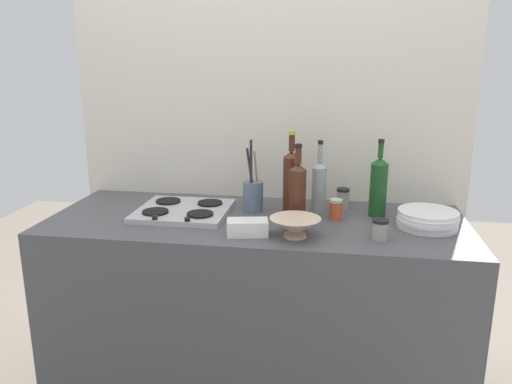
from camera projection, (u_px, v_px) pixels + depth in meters
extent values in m
cube|color=#4C4C51|center=(256.00, 312.00, 2.31)|extent=(1.80, 0.70, 0.90)
cube|color=beige|center=(268.00, 162.00, 2.51)|extent=(1.90, 0.06, 2.15)
cube|color=#B2B2B7|center=(184.00, 211.00, 2.27)|extent=(0.40, 0.38, 0.02)
cylinder|color=black|center=(155.00, 212.00, 2.20)|extent=(0.11, 0.11, 0.01)
cylinder|color=black|center=(200.00, 214.00, 2.16)|extent=(0.11, 0.11, 0.01)
cylinder|color=black|center=(168.00, 201.00, 2.36)|extent=(0.11, 0.11, 0.01)
cylinder|color=black|center=(210.00, 203.00, 2.33)|extent=(0.11, 0.11, 0.01)
cylinder|color=black|center=(155.00, 218.00, 2.11)|extent=(0.02, 0.02, 0.02)
cylinder|color=black|center=(187.00, 219.00, 2.08)|extent=(0.02, 0.02, 0.02)
cylinder|color=white|center=(427.00, 226.00, 2.08)|extent=(0.24, 0.24, 0.01)
cylinder|color=white|center=(427.00, 223.00, 2.08)|extent=(0.24, 0.24, 0.01)
cylinder|color=white|center=(427.00, 220.00, 2.07)|extent=(0.24, 0.24, 0.01)
cylinder|color=white|center=(428.00, 216.00, 2.06)|extent=(0.24, 0.24, 0.01)
cylinder|color=white|center=(428.00, 213.00, 2.06)|extent=(0.24, 0.24, 0.01)
cylinder|color=#472314|center=(297.00, 197.00, 2.11)|extent=(0.07, 0.07, 0.23)
cone|color=#472314|center=(298.00, 167.00, 2.08)|extent=(0.07, 0.07, 0.02)
cylinder|color=#472314|center=(298.00, 156.00, 2.07)|extent=(0.03, 0.03, 0.07)
cylinder|color=black|center=(299.00, 146.00, 2.06)|extent=(0.03, 0.03, 0.02)
cylinder|color=#472314|center=(291.00, 186.00, 2.24)|extent=(0.07, 0.07, 0.26)
cone|color=#472314|center=(292.00, 154.00, 2.20)|extent=(0.07, 0.07, 0.03)
cylinder|color=#472314|center=(292.00, 143.00, 2.19)|extent=(0.03, 0.03, 0.07)
cylinder|color=gold|center=(292.00, 133.00, 2.18)|extent=(0.03, 0.03, 0.02)
cylinder|color=gray|center=(319.00, 190.00, 2.27)|extent=(0.07, 0.07, 0.20)
cone|color=gray|center=(320.00, 165.00, 2.24)|extent=(0.07, 0.07, 0.02)
cylinder|color=gray|center=(320.00, 153.00, 2.23)|extent=(0.02, 0.02, 0.08)
cylinder|color=black|center=(321.00, 142.00, 2.21)|extent=(0.02, 0.02, 0.02)
cylinder|color=#19471E|center=(378.00, 190.00, 2.21)|extent=(0.08, 0.08, 0.23)
cone|color=#19471E|center=(380.00, 161.00, 2.17)|extent=(0.08, 0.08, 0.03)
cylinder|color=#19471E|center=(381.00, 150.00, 2.16)|extent=(0.02, 0.02, 0.06)
cylinder|color=black|center=(381.00, 141.00, 2.15)|extent=(0.03, 0.03, 0.02)
cylinder|color=beige|center=(295.00, 235.00, 1.97)|extent=(0.09, 0.09, 0.01)
cone|color=beige|center=(295.00, 226.00, 1.96)|extent=(0.20, 0.20, 0.07)
cube|color=white|center=(247.00, 227.00, 1.99)|extent=(0.17, 0.12, 0.06)
cylinder|color=slate|center=(253.00, 196.00, 2.29)|extent=(0.09, 0.09, 0.14)
cylinder|color=#262626|center=(251.00, 171.00, 2.24)|extent=(0.02, 0.04, 0.27)
cylinder|color=#997247|center=(257.00, 176.00, 2.26)|extent=(0.03, 0.02, 0.22)
cylinder|color=#262626|center=(251.00, 174.00, 2.26)|extent=(0.04, 0.04, 0.24)
cylinder|color=#C64C2D|center=(335.00, 211.00, 2.18)|extent=(0.05, 0.05, 0.08)
cylinder|color=beige|center=(336.00, 201.00, 2.17)|extent=(0.06, 0.06, 0.01)
cylinder|color=#9E998C|center=(343.00, 200.00, 2.33)|extent=(0.06, 0.06, 0.08)
cylinder|color=black|center=(343.00, 190.00, 2.32)|extent=(0.06, 0.06, 0.01)
cylinder|color=#9E998C|center=(380.00, 231.00, 1.94)|extent=(0.06, 0.06, 0.07)
cylinder|color=black|center=(381.00, 221.00, 1.93)|extent=(0.06, 0.06, 0.01)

